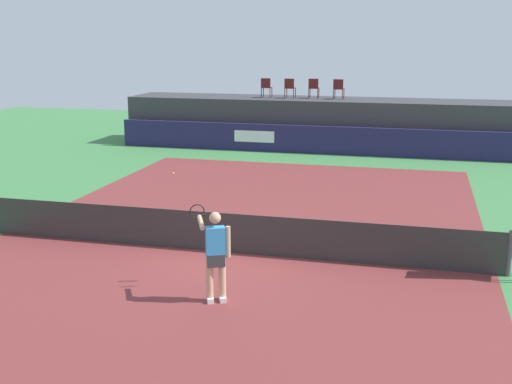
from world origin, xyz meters
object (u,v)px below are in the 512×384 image
Objects in this scene: spectator_chair_left at (290,87)px; spectator_chair_center at (314,87)px; net_post_far at (510,253)px; tennis_ball at (173,173)px; tennis_player at (215,253)px; spectator_chair_right at (339,88)px; spectator_chair_far_left at (266,87)px.

spectator_chair_left is 1.00× the size of spectator_chair_center.
net_post_far is at bearing -66.29° from spectator_chair_center.
spectator_chair_left is at bearing 68.07° from tennis_ball.
tennis_ball is at bearing 115.36° from tennis_player.
net_post_far is at bearing -36.67° from tennis_ball.
spectator_chair_right reaches higher than net_post_far.
spectator_chair_far_left is 1.09m from spectator_chair_left.
spectator_chair_far_left reaches higher than net_post_far.
spectator_chair_far_left is at bearing 75.92° from tennis_ball.
spectator_chair_left and spectator_chair_right have the same top height.
spectator_chair_far_left is 1.00× the size of spectator_chair_center.
spectator_chair_far_left is at bearing -174.29° from spectator_chair_center.
spectator_chair_far_left and spectator_chair_center have the same top height.
spectator_chair_center is (2.15, 0.21, 0.00)m from spectator_chair_far_left.
spectator_chair_center is 1.15m from spectator_chair_right.
spectator_chair_center is 13.06× the size of tennis_ball.
tennis_ball is at bearing -118.13° from spectator_chair_center.
tennis_player is at bearing -86.40° from spectator_chair_center.
spectator_chair_left reaches higher than net_post_far.
tennis_player is (-5.58, -2.78, 0.46)m from net_post_far.
spectator_chair_far_left is 2.16m from spectator_chair_center.
net_post_far is at bearing -62.76° from spectator_chair_left.
spectator_chair_center is at bearing 173.09° from spectator_chair_right.
spectator_chair_left is at bearing 96.99° from tennis_player.
net_post_far is 0.56× the size of tennis_player.
tennis_ball is (-3.94, -7.37, -2.66)m from spectator_chair_center.
spectator_chair_right is (1.14, -0.14, 0.00)m from spectator_chair_center.
spectator_chair_right is (2.20, 0.07, 0.00)m from spectator_chair_left.
spectator_chair_far_left is at bearing -179.42° from spectator_chair_left.
net_post_far is 6.26m from tennis_player.
net_post_far is at bearing -69.80° from spectator_chair_right.
tennis_ball is at bearing -111.93° from spectator_chair_left.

